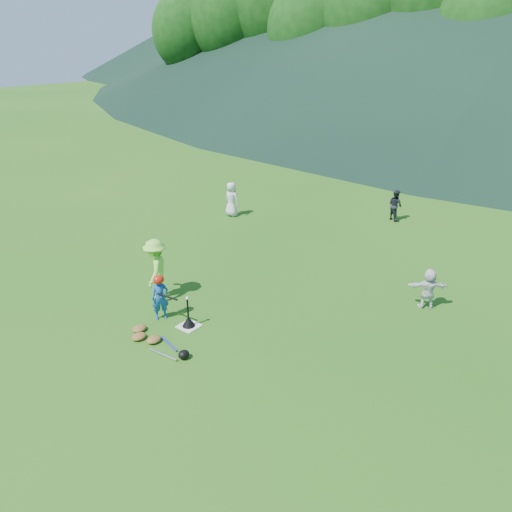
# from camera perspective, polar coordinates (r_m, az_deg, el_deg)

# --- Properties ---
(ground) EXTENTS (120.00, 120.00, 0.00)m
(ground) POSITION_cam_1_polar(r_m,az_deg,el_deg) (11.66, -7.68, -7.98)
(ground) COLOR #205B14
(ground) RESTS_ON ground
(home_plate) EXTENTS (0.45, 0.45, 0.02)m
(home_plate) POSITION_cam_1_polar(r_m,az_deg,el_deg) (11.66, -7.68, -7.94)
(home_plate) COLOR silver
(home_plate) RESTS_ON ground
(baseball) EXTENTS (0.08, 0.08, 0.08)m
(baseball) POSITION_cam_1_polar(r_m,az_deg,el_deg) (11.29, -7.88, -4.80)
(baseball) COLOR white
(baseball) RESTS_ON batting_tee
(batter_child) EXTENTS (0.44, 0.48, 1.10)m
(batter_child) POSITION_cam_1_polar(r_m,az_deg,el_deg) (11.81, -10.91, -4.71)
(batter_child) COLOR #164E9D
(batter_child) RESTS_ON ground
(adult_coach) EXTENTS (1.04, 1.16, 1.56)m
(adult_coach) POSITION_cam_1_polar(r_m,az_deg,el_deg) (12.70, -11.35, -1.46)
(adult_coach) COLOR #92F046
(adult_coach) RESTS_ON ground
(fielder_a) EXTENTS (0.63, 0.42, 1.26)m
(fielder_a) POSITION_cam_1_polar(r_m,az_deg,el_deg) (18.37, -2.82, 6.50)
(fielder_a) COLOR silver
(fielder_a) RESTS_ON ground
(fielder_b) EXTENTS (0.67, 0.62, 1.11)m
(fielder_b) POSITION_cam_1_polar(r_m,az_deg,el_deg) (18.62, 15.63, 5.63)
(fielder_b) COLOR black
(fielder_b) RESTS_ON ground
(fielder_d) EXTENTS (0.96, 0.80, 1.03)m
(fielder_d) POSITION_cam_1_polar(r_m,az_deg,el_deg) (12.78, 19.09, -3.53)
(fielder_d) COLOR silver
(fielder_d) RESTS_ON ground
(batting_tee) EXTENTS (0.30, 0.30, 0.68)m
(batting_tee) POSITION_cam_1_polar(r_m,az_deg,el_deg) (11.59, -7.71, -7.44)
(batting_tee) COLOR black
(batting_tee) RESTS_ON home_plate
(batter_gear) EXTENTS (0.73, 0.26, 0.46)m
(batter_gear) POSITION_cam_1_polar(r_m,az_deg,el_deg) (11.59, -11.01, -2.82)
(batter_gear) COLOR red
(batter_gear) RESTS_ON ground
(equipment_pile) EXTENTS (1.80, 0.56, 0.19)m
(equipment_pile) POSITION_cam_1_polar(r_m,az_deg,el_deg) (11.20, -11.66, -9.35)
(equipment_pile) COLOR olive
(equipment_pile) RESTS_ON ground
(outfield_fence) EXTENTS (70.07, 0.08, 1.33)m
(outfield_fence) POSITION_cam_1_polar(r_m,az_deg,el_deg) (35.93, 26.69, 12.77)
(outfield_fence) COLOR gray
(outfield_fence) RESTS_ON ground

